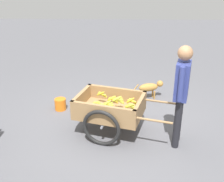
# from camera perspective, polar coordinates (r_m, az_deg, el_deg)

# --- Properties ---
(ground_plane) EXTENTS (24.00, 24.00, 0.00)m
(ground_plane) POSITION_cam_1_polar(r_m,az_deg,el_deg) (5.09, 0.28, -7.52)
(ground_plane) COLOR #56565B
(fruit_cart) EXTENTS (1.80, 1.19, 0.72)m
(fruit_cart) POSITION_cam_1_polar(r_m,az_deg,el_deg) (4.77, -0.33, -3.83)
(fruit_cart) COLOR #937047
(fruit_cart) RESTS_ON ground
(vendor_person) EXTENTS (0.29, 0.56, 1.65)m
(vendor_person) POSITION_cam_1_polar(r_m,az_deg,el_deg) (4.34, 14.09, 0.61)
(vendor_person) COLOR black
(vendor_person) RESTS_ON ground
(dog) EXTENTS (0.65, 0.30, 0.40)m
(dog) POSITION_cam_1_polar(r_m,az_deg,el_deg) (6.15, 7.83, 0.79)
(dog) COLOR #AD7A38
(dog) RESTS_ON ground
(plastic_bucket) EXTENTS (0.23, 0.23, 0.24)m
(plastic_bucket) POSITION_cam_1_polar(r_m,az_deg,el_deg) (5.76, -10.56, -2.68)
(plastic_bucket) COLOR orange
(plastic_bucket) RESTS_ON ground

